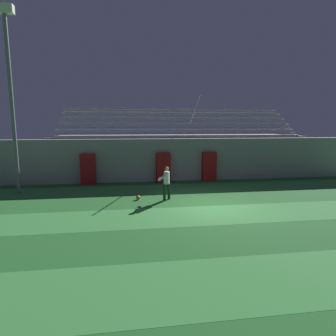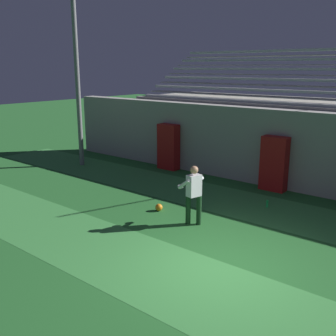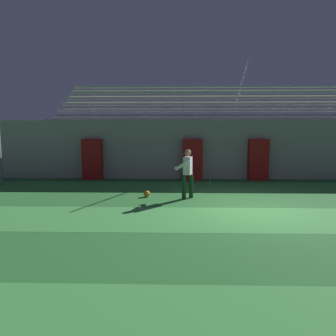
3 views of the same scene
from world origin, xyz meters
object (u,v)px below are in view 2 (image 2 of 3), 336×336
padding_pillar_gate_left (274,164)px  water_bottle (267,204)px  floodlight_pole (74,24)px  soccer_ball (159,207)px  padding_pillar_far_left (168,147)px  goalkeeper (193,191)px

padding_pillar_gate_left → water_bottle: padding_pillar_gate_left is taller
floodlight_pole → soccer_ball: floodlight_pole is taller
padding_pillar_gate_left → soccer_ball: (-1.79, -4.14, -0.85)m
floodlight_pole → water_bottle: (8.85, 0.06, -5.83)m
floodlight_pole → padding_pillar_far_left: bearing=28.3°
padding_pillar_far_left → goalkeeper: bearing=-44.8°
padding_pillar_gate_left → water_bottle: size_ratio=8.00×
padding_pillar_far_left → water_bottle: 5.74m
goalkeeper → floodlight_pole: bearing=162.5°
padding_pillar_far_left → water_bottle: size_ratio=8.00×
floodlight_pole → water_bottle: size_ratio=40.18×
padding_pillar_gate_left → floodlight_pole: 9.78m
padding_pillar_far_left → soccer_ball: padding_pillar_far_left is taller
padding_pillar_gate_left → water_bottle: bearing=-70.5°
soccer_ball → padding_pillar_gate_left: bearing=66.6°
goalkeeper → soccer_ball: size_ratio=7.59×
soccer_ball → water_bottle: water_bottle is taller
padding_pillar_gate_left → padding_pillar_far_left: (-4.75, 0.00, 0.00)m
floodlight_pole → water_bottle: floodlight_pole is taller
floodlight_pole → soccer_ball: bearing=-19.5°
goalkeeper → soccer_ball: goalkeeper is taller
padding_pillar_gate_left → goalkeeper: (-0.39, -4.33, -0.01)m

